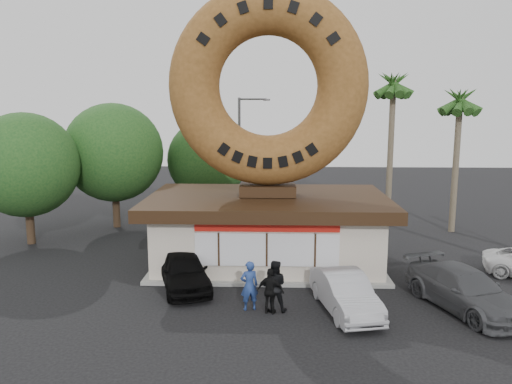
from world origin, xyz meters
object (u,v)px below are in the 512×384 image
object	(u,v)px
person_right	(271,291)
person_left	(249,286)
car_black	(184,270)
person_center	(274,286)
donut_shop	(268,227)
car_silver	(345,293)
car_grey	(465,290)
street_lamp	(242,151)
giant_donut	(268,86)

from	to	relation	value
person_right	person_left	bearing A→B (deg)	-6.08
car_black	person_center	bearing A→B (deg)	-49.52
donut_shop	car_silver	bearing A→B (deg)	-62.81
donut_shop	person_right	world-z (taller)	donut_shop
person_right	car_grey	world-z (taller)	person_right
street_lamp	giant_donut	bearing A→B (deg)	-79.49
donut_shop	car_grey	bearing A→B (deg)	-35.73
donut_shop	street_lamp	size ratio (longest dim) A/B	1.40
giant_donut	person_right	distance (m)	9.55
car_black	car_grey	xyz separation A→B (m)	(10.75, -1.82, -0.00)
donut_shop	car_black	distance (m)	4.97
car_silver	car_black	bearing A→B (deg)	149.07
person_center	donut_shop	bearing A→B (deg)	-86.01
person_left	person_center	distance (m)	0.92
person_right	car_black	size ratio (longest dim) A/B	0.38
car_black	giant_donut	bearing A→B (deg)	27.05
giant_donut	car_silver	size ratio (longest dim) A/B	2.09
person_left	car_black	bearing A→B (deg)	-54.56
person_left	car_grey	world-z (taller)	person_left
street_lamp	car_grey	distance (m)	18.23
person_left	car_grey	bearing A→B (deg)	165.30
person_right	car_black	distance (m)	4.35
donut_shop	giant_donut	size ratio (longest dim) A/B	1.24
giant_donut	person_right	size ratio (longest dim) A/B	5.36
giant_donut	car_grey	distance (m)	11.80
person_left	person_right	bearing A→B (deg)	141.54
street_lamp	person_center	bearing A→B (deg)	-82.15
person_right	car_grey	distance (m)	7.19
giant_donut	car_black	bearing A→B (deg)	-134.43
street_lamp	car_black	distance (m)	14.07
person_left	person_right	size ratio (longest dim) A/B	1.10
person_center	car_grey	xyz separation A→B (m)	(7.03, 0.42, -0.21)
donut_shop	car_black	bearing A→B (deg)	-134.56
car_black	car_silver	xyz separation A→B (m)	(6.31, -2.18, -0.04)
car_silver	street_lamp	bearing A→B (deg)	95.02
car_black	person_right	bearing A→B (deg)	-52.90
person_right	person_center	bearing A→B (deg)	-106.05
person_center	car_black	distance (m)	4.35
street_lamp	car_silver	world-z (taller)	street_lamp
person_center	person_left	bearing A→B (deg)	-4.53
person_right	donut_shop	bearing A→B (deg)	-73.02
person_left	person_right	world-z (taller)	person_left
street_lamp	donut_shop	bearing A→B (deg)	-79.50
street_lamp	person_right	size ratio (longest dim) A/B	4.74
car_black	car_grey	distance (m)	10.90
person_left	person_center	world-z (taller)	person_center
person_center	car_grey	bearing A→B (deg)	-175.71
donut_shop	street_lamp	distance (m)	10.54
car_silver	car_grey	world-z (taller)	car_grey
person_right	street_lamp	bearing A→B (deg)	-67.46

